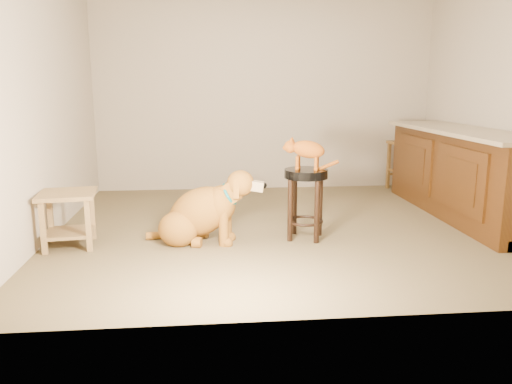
{
  "coord_description": "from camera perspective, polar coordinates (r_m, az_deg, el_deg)",
  "views": [
    {
      "loc": [
        -0.78,
        -4.75,
        1.38
      ],
      "look_at": [
        -0.35,
        -0.38,
        0.45
      ],
      "focal_mm": 35.0,
      "sensor_mm": 36.0,
      "label": 1
    }
  ],
  "objects": [
    {
      "name": "tabby_kitten",
      "position": [
        4.51,
        5.65,
        4.77
      ],
      "size": [
        0.51,
        0.24,
        0.32
      ],
      "rotation": [
        0.0,
        0.0,
        -0.33
      ],
      "color": "#8B420D",
      "rests_on": "padded_stool"
    },
    {
      "name": "floor",
      "position": [
        5.0,
        3.63,
        -4.06
      ],
      "size": [
        4.5,
        4.0,
        0.01
      ],
      "primitive_type": "cube",
      "color": "brown",
      "rests_on": "ground"
    },
    {
      "name": "golden_retriever",
      "position": [
        4.5,
        -6.29,
        -2.45
      ],
      "size": [
        1.09,
        0.61,
        0.71
      ],
      "rotation": [
        0.0,
        0.0,
        -0.2
      ],
      "color": "brown",
      "rests_on": "ground"
    },
    {
      "name": "room_shell",
      "position": [
        4.82,
        3.9,
        15.47
      ],
      "size": [
        4.54,
        4.04,
        2.62
      ],
      "color": "#A89C87",
      "rests_on": "ground"
    },
    {
      "name": "side_table",
      "position": [
        4.63,
        -20.69,
        -2.04
      ],
      "size": [
        0.52,
        0.52,
        0.49
      ],
      "rotation": [
        0.0,
        0.0,
        0.13
      ],
      "color": "olive",
      "rests_on": "ground"
    },
    {
      "name": "wood_stool",
      "position": [
        7.03,
        16.5,
        2.99
      ],
      "size": [
        0.41,
        0.41,
        0.66
      ],
      "rotation": [
        0.0,
        0.0,
        0.18
      ],
      "color": "brown",
      "rests_on": "ground"
    },
    {
      "name": "padded_stool",
      "position": [
        4.56,
        5.7,
        0.27
      ],
      "size": [
        0.42,
        0.42,
        0.65
      ],
      "rotation": [
        0.0,
        0.0,
        -0.33
      ],
      "color": "black",
      "rests_on": "ground"
    },
    {
      "name": "cabinet_run",
      "position": [
        5.81,
        22.51,
        1.74
      ],
      "size": [
        0.7,
        2.56,
        0.94
      ],
      "color": "#45260C",
      "rests_on": "ground"
    }
  ]
}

